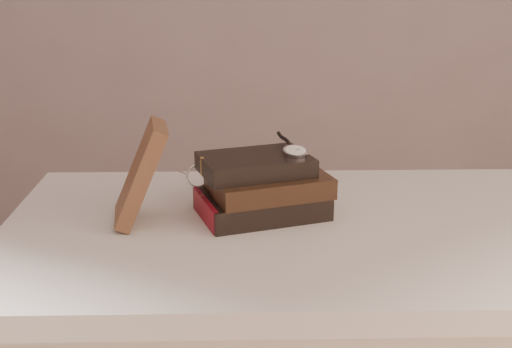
{
  "coord_description": "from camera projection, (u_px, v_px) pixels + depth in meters",
  "views": [
    {
      "loc": [
        -0.09,
        -0.72,
        1.19
      ],
      "look_at": [
        -0.06,
        0.4,
        0.82
      ],
      "focal_mm": 47.24,
      "sensor_mm": 36.0,
      "label": 1
    }
  ],
  "objects": [
    {
      "name": "journal",
      "position": [
        141.0,
        173.0,
        1.13
      ],
      "size": [
        0.11,
        0.12,
        0.17
      ],
      "primitive_type": "cube",
      "rotation": [
        0.0,
        0.41,
        0.16
      ],
      "color": "#44281A",
      "rests_on": "table"
    },
    {
      "name": "eyeglasses",
      "position": [
        209.0,
        174.0,
        1.22
      ],
      "size": [
        0.12,
        0.13,
        0.04
      ],
      "color": "silver",
      "rests_on": "book_stack"
    },
    {
      "name": "book_stack",
      "position": [
        262.0,
        188.0,
        1.18
      ],
      "size": [
        0.25,
        0.2,
        0.11
      ],
      "color": "black",
      "rests_on": "table"
    },
    {
      "name": "pocket_watch",
      "position": [
        294.0,
        150.0,
        1.18
      ],
      "size": [
        0.06,
        0.15,
        0.02
      ],
      "color": "silver",
      "rests_on": "book_stack"
    },
    {
      "name": "table",
      "position": [
        293.0,
        273.0,
        1.18
      ],
      "size": [
        1.0,
        0.6,
        0.75
      ],
      "color": "beige",
      "rests_on": "ground"
    }
  ]
}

